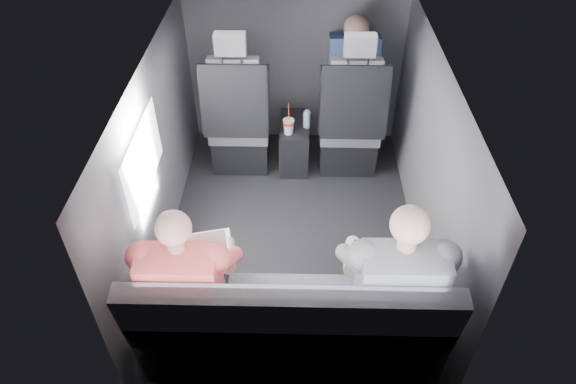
{
  "coord_description": "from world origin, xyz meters",
  "views": [
    {
      "loc": [
        0.03,
        -2.7,
        2.73
      ],
      "look_at": [
        -0.03,
        -0.05,
        0.45
      ],
      "focal_mm": 32.0,
      "sensor_mm": 36.0,
      "label": 1
    }
  ],
  "objects_px": {
    "center_console": "(294,143)",
    "passenger_front_right": "(352,73)",
    "water_bottle": "(307,119)",
    "passenger_rear_left": "(191,280)",
    "front_seat_left": "(240,125)",
    "front_seat_right": "(349,127)",
    "laptop_black": "(379,258)",
    "soda_cup": "(289,126)",
    "rear_bench": "(290,332)",
    "laptop_white": "(201,249)",
    "passenger_rear_right": "(392,282)"
  },
  "relations": [
    {
      "from": "center_console",
      "to": "passenger_rear_left",
      "type": "distance_m",
      "value": 1.96
    },
    {
      "from": "front_seat_left",
      "to": "rear_bench",
      "type": "distance_m",
      "value": 1.96
    },
    {
      "from": "soda_cup",
      "to": "front_seat_left",
      "type": "bearing_deg",
      "value": 165.35
    },
    {
      "from": "rear_bench",
      "to": "laptop_black",
      "type": "bearing_deg",
      "value": 28.33
    },
    {
      "from": "front_seat_left",
      "to": "laptop_white",
      "type": "bearing_deg",
      "value": -91.75
    },
    {
      "from": "laptop_black",
      "to": "rear_bench",
      "type": "bearing_deg",
      "value": -151.67
    },
    {
      "from": "soda_cup",
      "to": "center_console",
      "type": "bearing_deg",
      "value": 72.78
    },
    {
      "from": "laptop_black",
      "to": "passenger_rear_left",
      "type": "bearing_deg",
      "value": -170.72
    },
    {
      "from": "passenger_rear_right",
      "to": "passenger_front_right",
      "type": "height_order",
      "value": "passenger_rear_right"
    },
    {
      "from": "front_seat_right",
      "to": "center_console",
      "type": "distance_m",
      "value": 0.49
    },
    {
      "from": "center_console",
      "to": "passenger_front_right",
      "type": "relative_size",
      "value": 0.61
    },
    {
      "from": "water_bottle",
      "to": "passenger_front_right",
      "type": "bearing_deg",
      "value": 36.68
    },
    {
      "from": "front_seat_right",
      "to": "passenger_rear_left",
      "type": "xyz_separation_m",
      "value": [
        -0.98,
        -1.81,
        0.21
      ]
    },
    {
      "from": "soda_cup",
      "to": "passenger_rear_right",
      "type": "relative_size",
      "value": 0.22
    },
    {
      "from": "water_bottle",
      "to": "passenger_rear_left",
      "type": "distance_m",
      "value": 1.9
    },
    {
      "from": "soda_cup",
      "to": "passenger_rear_left",
      "type": "height_order",
      "value": "passenger_rear_left"
    },
    {
      "from": "passenger_front_right",
      "to": "center_console",
      "type": "bearing_deg",
      "value": -154.9
    },
    {
      "from": "passenger_rear_right",
      "to": "front_seat_right",
      "type": "bearing_deg",
      "value": 92.44
    },
    {
      "from": "front_seat_right",
      "to": "rear_bench",
      "type": "height_order",
      "value": "front_seat_right"
    },
    {
      "from": "rear_bench",
      "to": "water_bottle",
      "type": "bearing_deg",
      "value": 86.97
    },
    {
      "from": "laptop_black",
      "to": "front_seat_left",
      "type": "bearing_deg",
      "value": 119.63
    },
    {
      "from": "center_console",
      "to": "passenger_rear_left",
      "type": "relative_size",
      "value": 0.4
    },
    {
      "from": "front_seat_left",
      "to": "passenger_rear_left",
      "type": "distance_m",
      "value": 1.82
    },
    {
      "from": "front_seat_left",
      "to": "passenger_front_right",
      "type": "relative_size",
      "value": 1.6
    },
    {
      "from": "front_seat_right",
      "to": "laptop_black",
      "type": "bearing_deg",
      "value": -88.83
    },
    {
      "from": "laptop_black",
      "to": "passenger_rear_right",
      "type": "height_order",
      "value": "passenger_rear_right"
    },
    {
      "from": "center_console",
      "to": "passenger_front_right",
      "type": "bearing_deg",
      "value": 25.1
    },
    {
      "from": "front_seat_right",
      "to": "center_console",
      "type": "height_order",
      "value": "front_seat_right"
    },
    {
      "from": "laptop_white",
      "to": "laptop_black",
      "type": "height_order",
      "value": "laptop_white"
    },
    {
      "from": "rear_bench",
      "to": "laptop_white",
      "type": "bearing_deg",
      "value": 148.38
    },
    {
      "from": "water_bottle",
      "to": "laptop_white",
      "type": "bearing_deg",
      "value": -110.75
    },
    {
      "from": "front_seat_left",
      "to": "passenger_rear_left",
      "type": "xyz_separation_m",
      "value": [
        -0.08,
        -1.81,
        0.21
      ]
    },
    {
      "from": "center_console",
      "to": "rear_bench",
      "type": "xyz_separation_m",
      "value": [
        -0.0,
        -1.94,
        0.11
      ]
    },
    {
      "from": "rear_bench",
      "to": "passenger_rear_right",
      "type": "distance_m",
      "value": 0.63
    },
    {
      "from": "front_seat_left",
      "to": "soda_cup",
      "type": "distance_m",
      "value": 0.42
    },
    {
      "from": "front_seat_left",
      "to": "passenger_front_right",
      "type": "xyz_separation_m",
      "value": [
        0.92,
        0.26,
        0.35
      ]
    },
    {
      "from": "soda_cup",
      "to": "passenger_rear_left",
      "type": "distance_m",
      "value": 1.77
    },
    {
      "from": "center_console",
      "to": "passenger_rear_right",
      "type": "height_order",
      "value": "passenger_rear_right"
    },
    {
      "from": "soda_cup",
      "to": "front_seat_right",
      "type": "bearing_deg",
      "value": 12.07
    },
    {
      "from": "front_seat_left",
      "to": "passenger_front_right",
      "type": "bearing_deg",
      "value": 15.74
    },
    {
      "from": "soda_cup",
      "to": "laptop_black",
      "type": "bearing_deg",
      "value": -71.0
    },
    {
      "from": "laptop_black",
      "to": "passenger_rear_left",
      "type": "relative_size",
      "value": 0.29
    },
    {
      "from": "rear_bench",
      "to": "passenger_rear_right",
      "type": "bearing_deg",
      "value": 10.21
    },
    {
      "from": "soda_cup",
      "to": "laptop_white",
      "type": "distance_m",
      "value": 1.57
    },
    {
      "from": "front_seat_right",
      "to": "center_console",
      "type": "xyz_separation_m",
      "value": [
        -0.45,
        0.04,
        -0.2
      ]
    },
    {
      "from": "soda_cup",
      "to": "laptop_white",
      "type": "xyz_separation_m",
      "value": [
        -0.45,
        -1.49,
        0.16
      ]
    },
    {
      "from": "laptop_black",
      "to": "passenger_front_right",
      "type": "bearing_deg",
      "value": 90.54
    },
    {
      "from": "laptop_white",
      "to": "passenger_front_right",
      "type": "bearing_deg",
      "value": 62.51
    },
    {
      "from": "front_seat_right",
      "to": "front_seat_left",
      "type": "bearing_deg",
      "value": 180.0
    },
    {
      "from": "passenger_front_right",
      "to": "soda_cup",
      "type": "bearing_deg",
      "value": -144.53
    }
  ]
}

